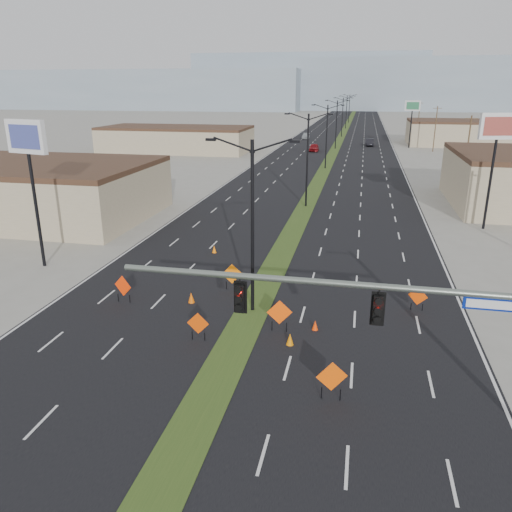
% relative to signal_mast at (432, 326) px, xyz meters
% --- Properties ---
extents(ground, '(600.00, 600.00, 0.00)m').
position_rel_signal_mast_xyz_m(ground, '(-8.56, -2.00, -4.79)').
color(ground, gray).
rests_on(ground, ground).
extents(road_surface, '(25.00, 400.00, 0.02)m').
position_rel_signal_mast_xyz_m(road_surface, '(-8.56, 98.00, -4.79)').
color(road_surface, black).
rests_on(road_surface, ground).
extents(median_strip, '(2.00, 400.00, 0.04)m').
position_rel_signal_mast_xyz_m(median_strip, '(-8.56, 98.00, -4.79)').
color(median_strip, '#2E491A').
rests_on(median_strip, ground).
extents(building_sw_far, '(30.00, 14.00, 4.50)m').
position_rel_signal_mast_xyz_m(building_sw_far, '(-40.56, 83.00, -2.54)').
color(building_sw_far, tan).
rests_on(building_sw_far, ground).
extents(building_se_far, '(44.00, 16.00, 5.00)m').
position_rel_signal_mast_xyz_m(building_se_far, '(29.44, 108.00, -2.29)').
color(building_se_far, tan).
rests_on(building_se_far, ground).
extents(mesa_west, '(180.00, 50.00, 22.00)m').
position_rel_signal_mast_xyz_m(mesa_west, '(-128.56, 278.00, 6.21)').
color(mesa_west, gray).
rests_on(mesa_west, ground).
extents(mesa_center, '(220.00, 50.00, 28.00)m').
position_rel_signal_mast_xyz_m(mesa_center, '(31.44, 298.00, 9.21)').
color(mesa_center, gray).
rests_on(mesa_center, ground).
extents(mesa_backdrop, '(140.00, 50.00, 32.00)m').
position_rel_signal_mast_xyz_m(mesa_backdrop, '(-38.56, 318.00, 11.21)').
color(mesa_backdrop, gray).
rests_on(mesa_backdrop, ground).
extents(signal_mast, '(16.30, 0.60, 8.00)m').
position_rel_signal_mast_xyz_m(signal_mast, '(0.00, 0.00, 0.00)').
color(signal_mast, slate).
rests_on(signal_mast, ground).
extents(streetlight_0, '(5.15, 0.24, 10.02)m').
position_rel_signal_mast_xyz_m(streetlight_0, '(-8.56, 10.00, 0.63)').
color(streetlight_0, black).
rests_on(streetlight_0, ground).
extents(streetlight_1, '(5.15, 0.24, 10.02)m').
position_rel_signal_mast_xyz_m(streetlight_1, '(-8.56, 38.00, 0.63)').
color(streetlight_1, black).
rests_on(streetlight_1, ground).
extents(streetlight_2, '(5.15, 0.24, 10.02)m').
position_rel_signal_mast_xyz_m(streetlight_2, '(-8.56, 66.00, 0.63)').
color(streetlight_2, black).
rests_on(streetlight_2, ground).
extents(streetlight_3, '(5.15, 0.24, 10.02)m').
position_rel_signal_mast_xyz_m(streetlight_3, '(-8.56, 94.00, 0.63)').
color(streetlight_3, black).
rests_on(streetlight_3, ground).
extents(streetlight_4, '(5.15, 0.24, 10.02)m').
position_rel_signal_mast_xyz_m(streetlight_4, '(-8.56, 122.00, 0.63)').
color(streetlight_4, black).
rests_on(streetlight_4, ground).
extents(streetlight_5, '(5.15, 0.24, 10.02)m').
position_rel_signal_mast_xyz_m(streetlight_5, '(-8.56, 150.00, 0.63)').
color(streetlight_5, black).
rests_on(streetlight_5, ground).
extents(streetlight_6, '(5.15, 0.24, 10.02)m').
position_rel_signal_mast_xyz_m(streetlight_6, '(-8.56, 178.00, 0.63)').
color(streetlight_6, black).
rests_on(streetlight_6, ground).
extents(utility_pole_1, '(1.60, 0.20, 9.00)m').
position_rel_signal_mast_xyz_m(utility_pole_1, '(11.44, 58.00, -0.12)').
color(utility_pole_1, '#4C3823').
rests_on(utility_pole_1, ground).
extents(utility_pole_2, '(1.60, 0.20, 9.00)m').
position_rel_signal_mast_xyz_m(utility_pole_2, '(11.44, 93.00, -0.12)').
color(utility_pole_2, '#4C3823').
rests_on(utility_pole_2, ground).
extents(utility_pole_3, '(1.60, 0.20, 9.00)m').
position_rel_signal_mast_xyz_m(utility_pole_3, '(11.44, 128.00, -0.12)').
color(utility_pole_3, '#4C3823').
rests_on(utility_pole_3, ground).
extents(car_left, '(1.90, 4.59, 1.55)m').
position_rel_signal_mast_xyz_m(car_left, '(-12.64, 88.65, -4.01)').
color(car_left, maroon).
rests_on(car_left, ground).
extents(car_mid, '(1.83, 4.87, 1.59)m').
position_rel_signal_mast_xyz_m(car_mid, '(-1.24, 101.08, -4.00)').
color(car_mid, black).
rests_on(car_mid, ground).
extents(car_far, '(2.20, 4.77, 1.35)m').
position_rel_signal_mast_xyz_m(car_far, '(-17.28, 114.43, -4.12)').
color(car_far, '#A5ABAE').
rests_on(car_far, ground).
extents(construction_sign_0, '(1.27, 0.45, 1.76)m').
position_rel_signal_mast_xyz_m(construction_sign_0, '(-16.59, 9.50, -3.75)').
color(construction_sign_0, '#FF3305').
rests_on(construction_sign_0, ground).
extents(construction_sign_1, '(1.18, 0.06, 1.57)m').
position_rel_signal_mast_xyz_m(construction_sign_1, '(-10.56, 5.79, -3.87)').
color(construction_sign_1, '#DC4004').
rests_on(construction_sign_1, ground).
extents(construction_sign_2, '(1.28, 0.45, 1.77)m').
position_rel_signal_mast_xyz_m(construction_sign_2, '(-10.56, 12.87, -3.74)').
color(construction_sign_2, orange).
rests_on(construction_sign_2, ground).
extents(construction_sign_3, '(1.35, 0.34, 1.84)m').
position_rel_signal_mast_xyz_m(construction_sign_3, '(-6.56, 7.65, -3.70)').
color(construction_sign_3, '#FD4905').
rests_on(construction_sign_3, ground).
extents(construction_sign_4, '(1.31, 0.44, 1.81)m').
position_rel_signal_mast_xyz_m(construction_sign_4, '(-3.39, 1.91, -3.72)').
color(construction_sign_4, '#ED4D05').
rests_on(construction_sign_4, ground).
extents(construction_sign_5, '(1.09, 0.40, 1.51)m').
position_rel_signal_mast_xyz_m(construction_sign_5, '(1.03, 11.98, -3.91)').
color(construction_sign_5, '#F04305').
rests_on(construction_sign_5, ground).
extents(cone_0, '(0.51, 0.51, 0.68)m').
position_rel_signal_mast_xyz_m(cone_0, '(-12.50, 10.31, -4.45)').
color(cone_0, '#E95A04').
rests_on(cone_0, ground).
extents(cone_1, '(0.43, 0.43, 0.65)m').
position_rel_signal_mast_xyz_m(cone_1, '(-5.77, 6.27, -4.47)').
color(cone_1, orange).
rests_on(cone_1, ground).
extents(cone_2, '(0.38, 0.38, 0.57)m').
position_rel_signal_mast_xyz_m(cone_2, '(-4.66, 8.22, -4.51)').
color(cone_2, '#F83905').
rests_on(cone_2, ground).
extents(cone_3, '(0.43, 0.43, 0.60)m').
position_rel_signal_mast_xyz_m(cone_3, '(-13.89, 20.00, -4.49)').
color(cone_3, orange).
rests_on(cone_3, ground).
extents(pole_sign_west, '(3.43, 1.16, 10.58)m').
position_rel_signal_mast_xyz_m(pole_sign_west, '(-25.45, 14.47, 3.91)').
color(pole_sign_west, black).
rests_on(pole_sign_west, ground).
extents(pole_sign_east_near, '(3.40, 1.26, 10.52)m').
position_rel_signal_mast_xyz_m(pole_sign_east_near, '(8.86, 32.19, 3.86)').
color(pole_sign_east_near, black).
rests_on(pole_sign_east_near, ground).
extents(pole_sign_east_far, '(3.23, 1.12, 9.95)m').
position_rel_signal_mast_xyz_m(pole_sign_east_far, '(7.11, 98.88, 3.36)').
color(pole_sign_east_far, black).
rests_on(pole_sign_east_far, ground).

